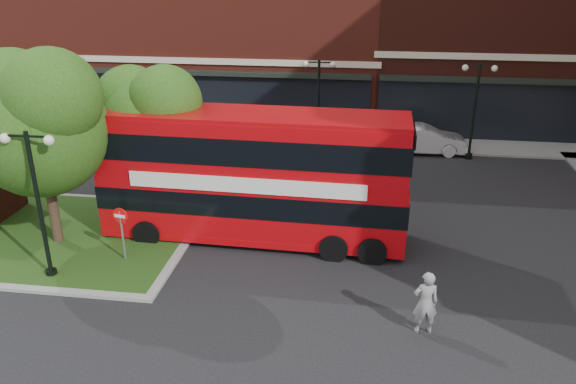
# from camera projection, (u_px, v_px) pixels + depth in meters

# --- Properties ---
(ground) EXTENTS (120.00, 120.00, 0.00)m
(ground) POSITION_uv_depth(u_px,v_px,m) (213.00, 293.00, 17.61)
(ground) COLOR black
(ground) RESTS_ON ground
(pavement_far) EXTENTS (44.00, 3.00, 0.12)m
(pavement_far) POSITION_uv_depth(u_px,v_px,m) (286.00, 139.00, 32.70)
(pavement_far) COLOR slate
(pavement_far) RESTS_ON ground
(terrace_far_left) EXTENTS (26.00, 12.00, 14.00)m
(terrace_far_left) POSITION_uv_depth(u_px,v_px,m) (185.00, 4.00, 37.94)
(terrace_far_left) COLOR maroon
(terrace_far_left) RESTS_ON ground
(traffic_island) EXTENTS (12.60, 7.60, 0.15)m
(traffic_island) POSITION_uv_depth(u_px,v_px,m) (29.00, 233.00, 21.34)
(traffic_island) COLOR gray
(traffic_island) RESTS_ON ground
(tree_island_west) EXTENTS (5.40, 4.71, 7.21)m
(tree_island_west) POSITION_uv_depth(u_px,v_px,m) (36.00, 116.00, 18.98)
(tree_island_west) COLOR #2D2116
(tree_island_west) RESTS_ON ground
(tree_island_east) EXTENTS (4.46, 3.90, 6.29)m
(tree_island_east) POSITION_uv_depth(u_px,v_px,m) (150.00, 117.00, 21.08)
(tree_island_east) COLOR #2D2116
(tree_island_east) RESTS_ON ground
(lamp_island) EXTENTS (1.72, 0.36, 5.00)m
(lamp_island) POSITION_uv_depth(u_px,v_px,m) (38.00, 199.00, 17.41)
(lamp_island) COLOR black
(lamp_island) RESTS_ON ground
(lamp_far_left) EXTENTS (1.72, 0.36, 5.00)m
(lamp_far_left) POSITION_uv_depth(u_px,v_px,m) (318.00, 101.00, 29.56)
(lamp_far_left) COLOR black
(lamp_far_left) RESTS_ON ground
(lamp_far_right) EXTENTS (1.72, 0.36, 5.00)m
(lamp_far_right) POSITION_uv_depth(u_px,v_px,m) (475.00, 106.00, 28.55)
(lamp_far_right) COLOR black
(lamp_far_right) RESTS_ON ground
(bus) EXTENTS (11.11, 2.85, 4.22)m
(bus) POSITION_uv_depth(u_px,v_px,m) (253.00, 168.00, 20.15)
(bus) COLOR #AD060C
(bus) RESTS_ON ground
(woman) EXTENTS (0.75, 0.55, 1.92)m
(woman) POSITION_uv_depth(u_px,v_px,m) (425.00, 303.00, 15.43)
(woman) COLOR gray
(woman) RESTS_ON ground
(car_silver) EXTENTS (4.25, 2.00, 1.41)m
(car_silver) POSITION_uv_depth(u_px,v_px,m) (191.00, 127.00, 32.70)
(car_silver) COLOR #ADB0B5
(car_silver) RESTS_ON ground
(car_white) EXTENTS (4.66, 1.79, 1.51)m
(car_white) POSITION_uv_depth(u_px,v_px,m) (423.00, 139.00, 30.27)
(car_white) COLOR silver
(car_white) RESTS_ON ground
(no_entry_sign) EXTENTS (0.57, 0.15, 2.06)m
(no_entry_sign) POSITION_uv_depth(u_px,v_px,m) (121.00, 224.00, 18.87)
(no_entry_sign) COLOR slate
(no_entry_sign) RESTS_ON ground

